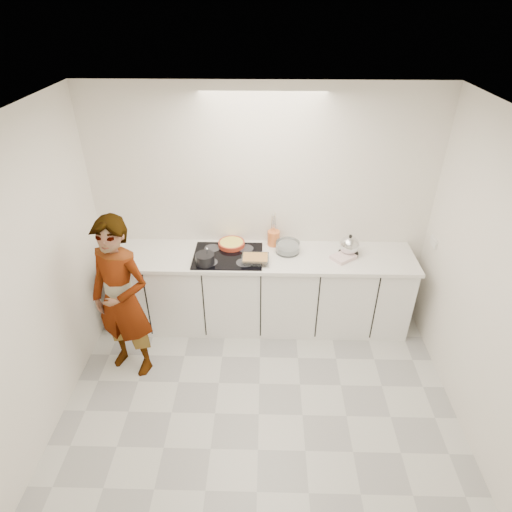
{
  "coord_description": "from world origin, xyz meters",
  "views": [
    {
      "loc": [
        0.04,
        -2.53,
        3.31
      ],
      "look_at": [
        -0.05,
        1.05,
        1.05
      ],
      "focal_mm": 30.0,
      "sensor_mm": 36.0,
      "label": 1
    }
  ],
  "objects_px": {
    "hob": "(228,256)",
    "saucepan": "(205,259)",
    "mixing_bowl": "(288,248)",
    "baking_dish": "(255,259)",
    "tart_dish": "(232,244)",
    "cook": "(122,300)",
    "kettle": "(349,246)",
    "utensil_crock": "(274,238)"
  },
  "relations": [
    {
      "from": "saucepan",
      "to": "utensil_crock",
      "type": "bearing_deg",
      "value": 30.7
    },
    {
      "from": "hob",
      "to": "cook",
      "type": "height_order",
      "value": "cook"
    },
    {
      "from": "hob",
      "to": "cook",
      "type": "xyz_separation_m",
      "value": [
        -0.94,
        -0.68,
        -0.07
      ]
    },
    {
      "from": "saucepan",
      "to": "mixing_bowl",
      "type": "distance_m",
      "value": 0.89
    },
    {
      "from": "saucepan",
      "to": "baking_dish",
      "type": "bearing_deg",
      "value": 5.83
    },
    {
      "from": "kettle",
      "to": "cook",
      "type": "xyz_separation_m",
      "value": [
        -2.21,
        -0.75,
        -0.17
      ]
    },
    {
      "from": "mixing_bowl",
      "to": "hob",
      "type": "bearing_deg",
      "value": -170.69
    },
    {
      "from": "saucepan",
      "to": "baking_dish",
      "type": "height_order",
      "value": "saucepan"
    },
    {
      "from": "tart_dish",
      "to": "cook",
      "type": "distance_m",
      "value": 1.3
    },
    {
      "from": "saucepan",
      "to": "kettle",
      "type": "height_order",
      "value": "kettle"
    },
    {
      "from": "hob",
      "to": "kettle",
      "type": "height_order",
      "value": "kettle"
    },
    {
      "from": "tart_dish",
      "to": "baking_dish",
      "type": "height_order",
      "value": "baking_dish"
    },
    {
      "from": "saucepan",
      "to": "utensil_crock",
      "type": "xyz_separation_m",
      "value": [
        0.7,
        0.41,
        0.01
      ]
    },
    {
      "from": "baking_dish",
      "to": "saucepan",
      "type": "bearing_deg",
      "value": -174.17
    },
    {
      "from": "hob",
      "to": "baking_dish",
      "type": "bearing_deg",
      "value": -20.75
    },
    {
      "from": "tart_dish",
      "to": "mixing_bowl",
      "type": "distance_m",
      "value": 0.61
    },
    {
      "from": "baking_dish",
      "to": "tart_dish",
      "type": "bearing_deg",
      "value": 131.12
    },
    {
      "from": "baking_dish",
      "to": "utensil_crock",
      "type": "height_order",
      "value": "utensil_crock"
    },
    {
      "from": "tart_dish",
      "to": "utensil_crock",
      "type": "bearing_deg",
      "value": 7.26
    },
    {
      "from": "mixing_bowl",
      "to": "kettle",
      "type": "bearing_deg",
      "value": -2.98
    },
    {
      "from": "saucepan",
      "to": "hob",
      "type": "bearing_deg",
      "value": 36.59
    },
    {
      "from": "saucepan",
      "to": "cook",
      "type": "height_order",
      "value": "cook"
    },
    {
      "from": "mixing_bowl",
      "to": "kettle",
      "type": "distance_m",
      "value": 0.64
    },
    {
      "from": "tart_dish",
      "to": "saucepan",
      "type": "bearing_deg",
      "value": -124.17
    },
    {
      "from": "hob",
      "to": "kettle",
      "type": "distance_m",
      "value": 1.28
    },
    {
      "from": "utensil_crock",
      "to": "cook",
      "type": "height_order",
      "value": "cook"
    },
    {
      "from": "hob",
      "to": "saucepan",
      "type": "distance_m",
      "value": 0.28
    },
    {
      "from": "mixing_bowl",
      "to": "cook",
      "type": "xyz_separation_m",
      "value": [
        -1.57,
        -0.78,
        -0.12
      ]
    },
    {
      "from": "hob",
      "to": "saucepan",
      "type": "xyz_separation_m",
      "value": [
        -0.22,
        -0.16,
        0.06
      ]
    },
    {
      "from": "tart_dish",
      "to": "cook",
      "type": "height_order",
      "value": "cook"
    },
    {
      "from": "utensil_crock",
      "to": "cook",
      "type": "distance_m",
      "value": 1.7
    },
    {
      "from": "cook",
      "to": "mixing_bowl",
      "type": "bearing_deg",
      "value": 46.23
    },
    {
      "from": "hob",
      "to": "mixing_bowl",
      "type": "distance_m",
      "value": 0.64
    },
    {
      "from": "saucepan",
      "to": "kettle",
      "type": "xyz_separation_m",
      "value": [
        1.49,
        0.23,
        0.03
      ]
    },
    {
      "from": "baking_dish",
      "to": "mixing_bowl",
      "type": "xyz_separation_m",
      "value": [
        0.34,
        0.21,
        0.01
      ]
    },
    {
      "from": "hob",
      "to": "baking_dish",
      "type": "height_order",
      "value": "baking_dish"
    },
    {
      "from": "saucepan",
      "to": "utensil_crock",
      "type": "relative_size",
      "value": 1.26
    },
    {
      "from": "saucepan",
      "to": "kettle",
      "type": "distance_m",
      "value": 1.51
    },
    {
      "from": "hob",
      "to": "tart_dish",
      "type": "height_order",
      "value": "tart_dish"
    },
    {
      "from": "hob",
      "to": "utensil_crock",
      "type": "bearing_deg",
      "value": 27.76
    },
    {
      "from": "mixing_bowl",
      "to": "utensil_crock",
      "type": "relative_size",
      "value": 1.85
    },
    {
      "from": "tart_dish",
      "to": "utensil_crock",
      "type": "distance_m",
      "value": 0.46
    }
  ]
}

